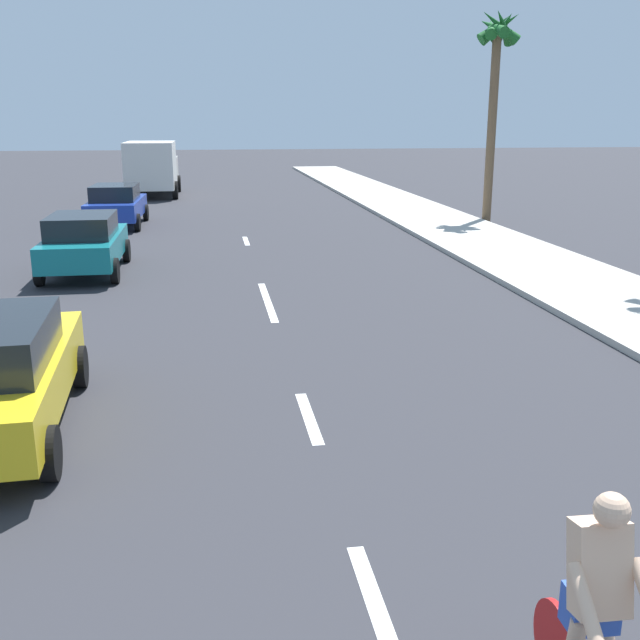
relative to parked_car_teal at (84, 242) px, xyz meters
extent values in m
plane|color=#2D2D33|center=(4.47, -1.17, -0.84)|extent=(160.00, 160.00, 0.00)
cube|color=#B2ADA3|center=(12.11, 0.83, -0.77)|extent=(3.60, 80.00, 0.14)
cube|color=white|center=(4.47, -14.61, -0.84)|extent=(0.16, 1.80, 0.01)
cube|color=white|center=(4.47, -10.51, -0.84)|extent=(0.16, 1.80, 0.01)
cube|color=white|center=(4.47, -4.73, -0.84)|extent=(0.16, 1.80, 0.01)
cube|color=white|center=(4.47, -2.89, -0.84)|extent=(0.16, 1.80, 0.01)
cube|color=white|center=(4.47, 4.64, -0.84)|extent=(0.16, 1.80, 0.01)
cylinder|color=black|center=(5.52, -15.98, -0.09)|extent=(0.03, 0.03, 0.48)
cube|color=beige|center=(5.52, -16.11, 0.44)|extent=(0.35, 0.33, 0.63)
sphere|color=beige|center=(5.52, -16.17, 0.87)|extent=(0.22, 0.22, 0.22)
cube|color=#2D51B7|center=(5.52, -16.05, 0.11)|extent=(0.33, 0.23, 0.28)
cylinder|color=beige|center=(5.31, -16.36, 0.34)|extent=(0.10, 0.49, 0.41)
cylinder|color=black|center=(1.20, -8.78, -0.52)|extent=(0.21, 0.65, 0.64)
cylinder|color=black|center=(1.34, -11.83, -0.52)|extent=(0.21, 0.65, 0.64)
cube|color=#14727A|center=(0.00, 0.06, -0.15)|extent=(1.80, 4.28, 0.64)
cube|color=black|center=(0.00, -0.16, 0.45)|extent=(1.58, 2.23, 0.56)
cylinder|color=black|center=(-0.90, 1.51, -0.52)|extent=(0.18, 0.64, 0.64)
cylinder|color=black|center=(0.90, 1.51, -0.52)|extent=(0.18, 0.64, 0.64)
cylinder|color=black|center=(-0.90, -1.40, -0.52)|extent=(0.18, 0.64, 0.64)
cylinder|color=black|center=(0.90, -1.40, -0.52)|extent=(0.18, 0.64, 0.64)
cube|color=#1E389E|center=(-0.14, 8.92, -0.15)|extent=(1.93, 4.35, 0.64)
cube|color=black|center=(-0.15, 8.70, 0.45)|extent=(1.65, 2.28, 0.56)
cylinder|color=black|center=(-1.00, 10.40, -0.52)|extent=(0.20, 0.65, 0.64)
cylinder|color=black|center=(0.80, 10.35, -0.52)|extent=(0.20, 0.65, 0.64)
cylinder|color=black|center=(-1.09, 7.48, -0.52)|extent=(0.20, 0.65, 0.64)
cylinder|color=black|center=(0.72, 7.43, -0.52)|extent=(0.20, 0.65, 0.64)
cube|color=beige|center=(0.51, 22.40, 0.36)|extent=(2.42, 2.36, 1.40)
cube|color=silver|center=(0.49, 19.41, 0.81)|extent=(2.43, 4.18, 2.30)
cylinder|color=black|center=(-0.69, 22.28, -0.39)|extent=(0.29, 0.90, 0.90)
cylinder|color=black|center=(1.71, 22.26, -0.39)|extent=(0.29, 0.90, 0.90)
cylinder|color=black|center=(-0.72, 18.38, -0.39)|extent=(0.29, 0.90, 0.90)
cylinder|color=black|center=(1.68, 18.36, -0.39)|extent=(0.29, 0.90, 0.90)
cylinder|color=brown|center=(14.16, 7.95, 2.85)|extent=(0.34, 0.34, 7.38)
cone|color=#195B23|center=(14.41, 7.99, 6.39)|extent=(0.60, 1.36, 1.24)
cone|color=#195B23|center=(14.32, 8.15, 6.39)|extent=(1.48, 1.42, 1.35)
cone|color=#195B23|center=(14.14, 8.20, 6.39)|extent=(1.37, 0.52, 1.20)
cone|color=#195B23|center=(13.95, 8.08, 6.39)|extent=(1.06, 1.61, 1.23)
cone|color=#195B23|center=(13.92, 7.88, 6.39)|extent=(0.82, 1.89, 1.14)
cone|color=#195B23|center=(14.15, 7.70, 6.39)|extent=(1.61, 0.51, 1.35)
cone|color=#195B23|center=(14.32, 7.76, 6.39)|extent=(1.39, 1.26, 1.48)
camera|label=1|loc=(3.20, -19.77, 3.13)|focal=41.19mm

